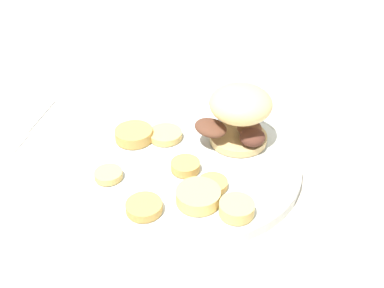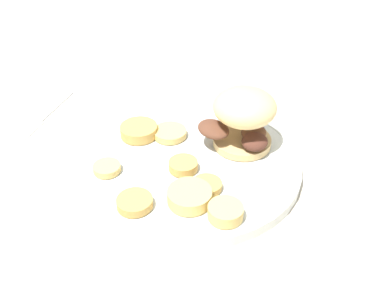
{
  "view_description": "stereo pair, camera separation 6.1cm",
  "coord_description": "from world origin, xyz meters",
  "views": [
    {
      "loc": [
        0.17,
        -0.47,
        0.4
      ],
      "look_at": [
        0.0,
        0.0,
        0.04
      ],
      "focal_mm": 42.0,
      "sensor_mm": 36.0,
      "label": 1
    },
    {
      "loc": [
        0.23,
        -0.44,
        0.4
      ],
      "look_at": [
        0.0,
        0.0,
        0.04
      ],
      "focal_mm": 42.0,
      "sensor_mm": 36.0,
      "label": 2
    }
  ],
  "objects": [
    {
      "name": "potato_round_7",
      "position": [
        0.09,
        -0.08,
        0.03
      ],
      "size": [
        0.04,
        0.04,
        0.02
      ],
      "primitive_type": "cylinder",
      "color": "#DBB766",
      "rests_on": "dinner_plate"
    },
    {
      "name": "potato_round_6",
      "position": [
        -0.02,
        -0.12,
        0.02
      ],
      "size": [
        0.04,
        0.04,
        0.01
      ],
      "primitive_type": "cylinder",
      "color": "tan",
      "rests_on": "dinner_plate"
    },
    {
      "name": "ground_plane",
      "position": [
        0.0,
        0.0,
        0.0
      ],
      "size": [
        4.0,
        4.0,
        0.0
      ],
      "primitive_type": "plane",
      "color": "#B2A899"
    },
    {
      "name": "potato_round_4",
      "position": [
        -0.05,
        0.03,
        0.02
      ],
      "size": [
        0.05,
        0.05,
        0.01
      ],
      "primitive_type": "cylinder",
      "color": "#DBB766",
      "rests_on": "dinner_plate"
    },
    {
      "name": "sandwich",
      "position": [
        0.05,
        0.06,
        0.07
      ],
      "size": [
        0.11,
        0.11,
        0.09
      ],
      "color": "tan",
      "rests_on": "dinner_plate"
    },
    {
      "name": "potato_round_0",
      "position": [
        0.04,
        -0.08,
        0.03
      ],
      "size": [
        0.06,
        0.06,
        0.02
      ],
      "primitive_type": "cylinder",
      "color": "#DBB766",
      "rests_on": "dinner_plate"
    },
    {
      "name": "fork",
      "position": [
        -0.28,
        0.01,
        0.0
      ],
      "size": [
        0.04,
        0.16,
        0.0
      ],
      "color": "silver",
      "rests_on": "ground_plane"
    },
    {
      "name": "potato_round_3",
      "position": [
        0.0,
        -0.03,
        0.02
      ],
      "size": [
        0.04,
        0.04,
        0.01
      ],
      "primitive_type": "cylinder",
      "color": "tan",
      "rests_on": "dinner_plate"
    },
    {
      "name": "potato_round_1",
      "position": [
        0.05,
        -0.05,
        0.02
      ],
      "size": [
        0.04,
        0.04,
        0.01
      ],
      "primitive_type": "cylinder",
      "color": "tan",
      "rests_on": "dinner_plate"
    },
    {
      "name": "potato_round_5",
      "position": [
        -0.1,
        0.02,
        0.03
      ],
      "size": [
        0.06,
        0.06,
        0.02
      ],
      "primitive_type": "cylinder",
      "color": "tan",
      "rests_on": "dinner_plate"
    },
    {
      "name": "potato_round_2",
      "position": [
        -0.09,
        -0.08,
        0.02
      ],
      "size": [
        0.04,
        0.04,
        0.01
      ],
      "primitive_type": "cylinder",
      "color": "#DBB766",
      "rests_on": "dinner_plate"
    },
    {
      "name": "dinner_plate",
      "position": [
        0.0,
        0.0,
        0.01
      ],
      "size": [
        0.3,
        0.3,
        0.02
      ],
      "color": "silver",
      "rests_on": "ground_plane"
    }
  ]
}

